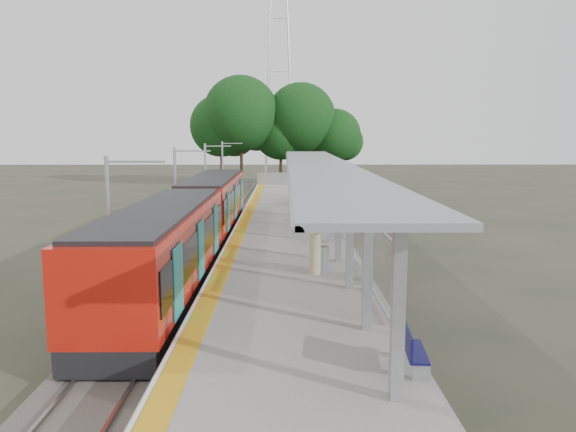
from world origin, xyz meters
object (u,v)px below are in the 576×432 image
object	(u,v)px
train	(194,220)
bench_mid	(330,209)
bench_far	(323,197)
info_pillar_near	(315,252)
litter_bin	(322,259)
bench_near	(412,348)
info_pillar_far	(300,196)

from	to	relation	value
train	bench_mid	xyz separation A→B (m)	(7.11, 7.73, -0.50)
train	bench_far	world-z (taller)	train
bench_far	info_pillar_near	xyz separation A→B (m)	(-1.66, -20.17, 0.23)
train	litter_bin	world-z (taller)	train
bench_near	litter_bin	bearing A→B (deg)	103.58
info_pillar_far	litter_bin	distance (m)	19.45
bench_near	info_pillar_near	world-z (taller)	info_pillar_near
bench_mid	litter_bin	bearing A→B (deg)	-97.67
bench_mid	info_pillar_far	bearing A→B (deg)	104.32
train	info_pillar_near	bearing A→B (deg)	-49.21
info_pillar_near	bench_far	bearing A→B (deg)	99.86
bench_near	info_pillar_near	bearing A→B (deg)	105.93
bench_mid	info_pillar_near	world-z (taller)	info_pillar_near
bench_far	litter_bin	world-z (taller)	bench_far
info_pillar_near	train	bearing A→B (deg)	145.37
info_pillar_far	bench_mid	bearing A→B (deg)	-63.08
info_pillar_near	info_pillar_far	xyz separation A→B (m)	(-0.02, 19.82, -0.11)
litter_bin	info_pillar_far	bearing A→B (deg)	90.95
bench_mid	litter_bin	distance (m)	13.73
litter_bin	bench_mid	bearing A→B (deg)	84.29
bench_far	info_pillar_near	size ratio (longest dim) A/B	0.89
train	litter_bin	size ratio (longest dim) A/B	28.31
bench_mid	info_pillar_far	world-z (taller)	info_pillar_far
info_pillar_near	info_pillar_far	world-z (taller)	info_pillar_near
bench_mid	bench_far	distance (m)	6.13
train	bench_near	distance (m)	16.45
bench_mid	info_pillar_near	distance (m)	14.14
bench_far	info_pillar_near	bearing A→B (deg)	-71.48
bench_near	litter_bin	distance (m)	9.00
bench_near	info_pillar_near	distance (m)	8.69
bench_near	bench_far	xyz separation A→B (m)	(-0.01, 28.68, 0.08)
train	litter_bin	bearing A→B (deg)	-45.91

